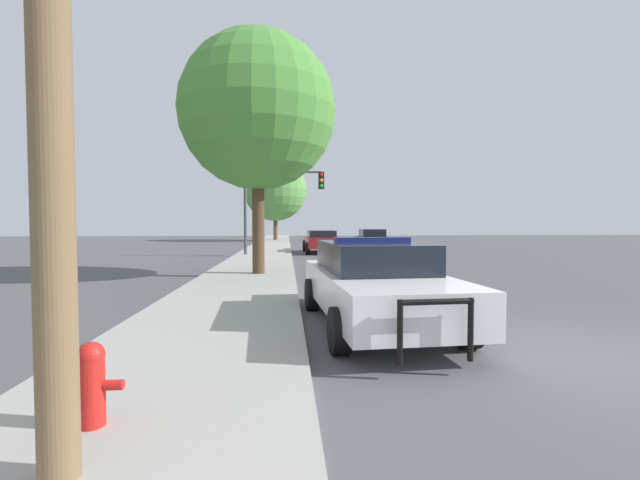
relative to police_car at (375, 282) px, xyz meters
The scene contains 9 objects.
ground_plane 3.21m from the police_car, 41.60° to the right, with size 110.00×110.00×0.00m, color #4F4F54.
sidewalk_left 3.53m from the police_car, 143.23° to the right, with size 3.00×110.00×0.13m.
police_car is the anchor object (origin of this frame).
fire_hydrant 4.88m from the police_car, 129.69° to the right, with size 0.51×0.22×0.69m.
traffic_light 15.75m from the police_car, 97.06° to the left, with size 4.24×0.35×4.51m.
car_background_midblock 18.10m from the police_car, 88.41° to the left, with size 2.07×4.42×1.35m.
car_background_oncoming 21.44m from the police_car, 78.67° to the left, with size 2.07×4.36×1.37m.
tree_sidewalk_far 35.55m from the police_car, 94.29° to the left, with size 6.16×6.16×8.01m.
tree_sidewalk_near 8.59m from the police_car, 109.84° to the left, with size 5.06×5.06×7.80m.
Camera 1 is at (-3.86, -5.23, 1.78)m, focal length 24.00 mm.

